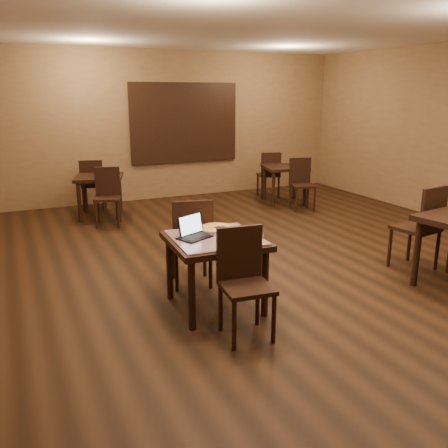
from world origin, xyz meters
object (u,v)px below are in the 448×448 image
other_table_a_chair_far (269,172)px  other_table_b (99,183)px  other_table_b_chair_near (108,193)px  tiled_table (215,247)px  other_table_c_chair_far (423,223)px  other_table_a (285,172)px  chair_main_near (243,276)px  laptop (193,231)px  other_table_a_chair_near (301,181)px  other_table_b_chair_far (93,182)px  chair_main_far (192,238)px  pizza_pan (216,229)px

other_table_a_chair_far → other_table_b: 3.57m
other_table_b_chair_near → tiled_table: bearing=-67.7°
other_table_c_chair_far → other_table_a: bearing=-105.7°
tiled_table → chair_main_near: size_ratio=0.96×
laptop → other_table_a_chair_near: size_ratio=0.39×
other_table_b_chair_far → other_table_c_chair_far: 5.86m
other_table_b_chair_near → other_table_c_chair_far: 4.91m
tiled_table → chair_main_near: chair_main_near is taller
other_table_a → other_table_b: other_table_a is taller
other_table_a → other_table_b_chair_far: bearing=179.0°
other_table_a_chair_near → other_table_a_chair_far: same height
chair_main_near → laptop: size_ratio=2.62×
chair_main_far → other_table_b_chair_far: chair_main_far is taller
other_table_b → other_table_b_chair_far: bearing=109.6°
tiled_table → other_table_c_chair_far: 2.76m
pizza_pan → other_table_c_chair_far: 2.66m
other_table_a_chair_far → other_table_b_chair_far: size_ratio=1.01×
other_table_b → chair_main_near: bearing=-68.6°
pizza_pan → other_table_a: (3.10, 3.62, -0.14)m
chair_main_near → chair_main_far: 1.22m
tiled_table → chair_main_far: (-0.02, 0.61, -0.07)m
laptop → pizza_pan: laptop is taller
laptop → other_table_b_chair_near: bearing=68.2°
other_table_a_chair_far → chair_main_near: bearing=71.9°
other_table_a_chair_near → other_table_b: other_table_a_chair_near is taller
other_table_b_chair_far → other_table_c_chair_far: size_ratio=0.89×
laptop → other_table_a_chair_near: 4.70m
other_table_a_chair_far → tiled_table: bearing=68.4°
other_table_a → other_table_c_chair_far: bearing=-82.5°
chair_main_near → other_table_b: 4.91m
other_table_b → other_table_b_chair_far: size_ratio=1.03×
pizza_pan → other_table_b_chair_near: (-0.46, 3.48, -0.22)m
other_table_a_chair_near → other_table_b: (-3.61, 0.99, 0.07)m
chair_main_far → pizza_pan: bearing=123.4°
laptop → other_table_a_chair_near: (3.44, 3.20, -0.27)m
other_table_b_chair_near → chair_main_far: bearing=-67.0°
other_table_c_chair_far → other_table_a_chair_near: bearing=-107.1°
other_table_a_chair_far → other_table_c_chair_far: 4.56m
chair_main_far → other_table_b_chair_near: 3.12m
other_table_a_chair_near → other_table_c_chair_far: (-0.49, -3.40, 0.06)m
laptop → other_table_a_chair_near: laptop is taller
other_table_a_chair_near → other_table_b_chair_near: other_table_a_chair_near is taller
other_table_a → other_table_a_chair_near: 0.57m
pizza_pan → other_table_a_chair_near: other_table_a_chair_near is taller
other_table_a → other_table_a_chair_far: size_ratio=1.00×
other_table_a → other_table_b: (-3.59, 0.42, -0.00)m
chair_main_near → other_table_b_chair_far: size_ratio=1.04×
other_table_b_chair_far → other_table_a_chair_near: bearing=173.9°
chair_main_near → other_table_a: bearing=60.3°
pizza_pan → other_table_b_chair_near: bearing=97.5°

